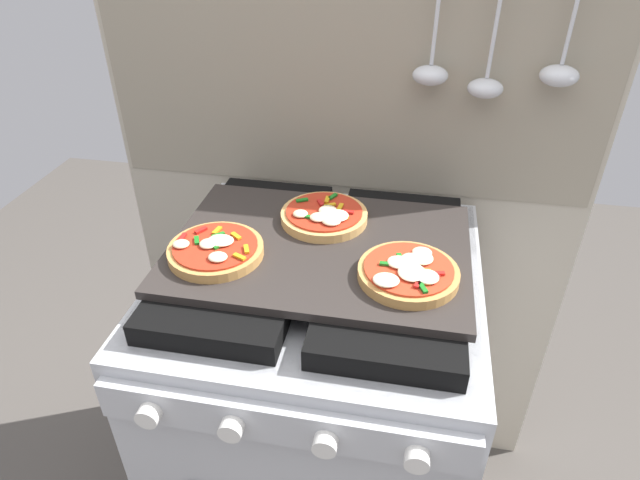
{
  "coord_description": "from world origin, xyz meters",
  "views": [
    {
      "loc": [
        0.15,
        -0.8,
        1.47
      ],
      "look_at": [
        0.0,
        0.0,
        0.93
      ],
      "focal_mm": 30.39,
      "sensor_mm": 36.0,
      "label": 1
    }
  ],
  "objects_px": {
    "pizza_left": "(216,249)",
    "pizza_center": "(325,216)",
    "baking_tray": "(320,248)",
    "pizza_right": "(409,272)",
    "stove": "(320,412)"
  },
  "relations": [
    {
      "from": "baking_tray",
      "to": "pizza_center",
      "type": "xyz_separation_m",
      "value": [
        -0.01,
        0.08,
        0.02
      ]
    },
    {
      "from": "baking_tray",
      "to": "pizza_center",
      "type": "height_order",
      "value": "pizza_center"
    },
    {
      "from": "pizza_left",
      "to": "pizza_center",
      "type": "xyz_separation_m",
      "value": [
        0.17,
        0.15,
        0.0
      ]
    },
    {
      "from": "stove",
      "to": "pizza_right",
      "type": "xyz_separation_m",
      "value": [
        0.16,
        -0.07,
        0.48
      ]
    },
    {
      "from": "pizza_right",
      "to": "pizza_center",
      "type": "bearing_deg",
      "value": 137.83
    },
    {
      "from": "stove",
      "to": "pizza_center",
      "type": "height_order",
      "value": "pizza_center"
    },
    {
      "from": "pizza_left",
      "to": "stove",
      "type": "bearing_deg",
      "value": 20.52
    },
    {
      "from": "baking_tray",
      "to": "pizza_right",
      "type": "relative_size",
      "value": 3.2
    },
    {
      "from": "pizza_left",
      "to": "pizza_right",
      "type": "height_order",
      "value": "same"
    },
    {
      "from": "baking_tray",
      "to": "pizza_left",
      "type": "height_order",
      "value": "pizza_left"
    },
    {
      "from": "baking_tray",
      "to": "pizza_left",
      "type": "relative_size",
      "value": 3.2
    },
    {
      "from": "stove",
      "to": "pizza_center",
      "type": "distance_m",
      "value": 0.49
    },
    {
      "from": "pizza_center",
      "to": "pizza_right",
      "type": "bearing_deg",
      "value": -42.17
    },
    {
      "from": "baking_tray",
      "to": "pizza_center",
      "type": "bearing_deg",
      "value": 94.45
    },
    {
      "from": "stove",
      "to": "pizza_left",
      "type": "height_order",
      "value": "pizza_left"
    }
  ]
}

